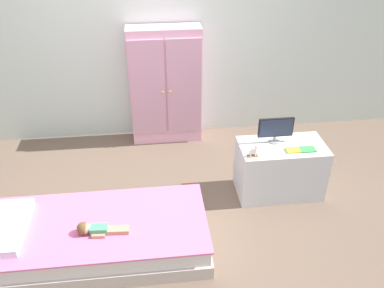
{
  "coord_description": "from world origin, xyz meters",
  "views": [
    {
      "loc": [
        -0.01,
        -2.71,
        2.47
      ],
      "look_at": [
        0.34,
        0.3,
        0.58
      ],
      "focal_mm": 37.9,
      "sensor_mm": 36.0,
      "label": 1
    }
  ],
  "objects_px": {
    "rocking_horse_toy": "(254,151)",
    "book_yellow": "(293,150)",
    "bed": "(98,236)",
    "tv_monitor": "(276,128)",
    "doll": "(93,229)",
    "tv_stand": "(280,169)",
    "wardrobe": "(166,86)",
    "book_green": "(307,149)"
  },
  "relations": [
    {
      "from": "rocking_horse_toy",
      "to": "book_yellow",
      "type": "height_order",
      "value": "rocking_horse_toy"
    },
    {
      "from": "bed",
      "to": "tv_monitor",
      "type": "distance_m",
      "value": 1.8
    },
    {
      "from": "book_yellow",
      "to": "doll",
      "type": "bearing_deg",
      "value": -161.58
    },
    {
      "from": "tv_stand",
      "to": "tv_monitor",
      "type": "height_order",
      "value": "tv_monitor"
    },
    {
      "from": "rocking_horse_toy",
      "to": "book_yellow",
      "type": "distance_m",
      "value": 0.37
    },
    {
      "from": "wardrobe",
      "to": "doll",
      "type": "bearing_deg",
      "value": -110.37
    },
    {
      "from": "tv_monitor",
      "to": "book_green",
      "type": "distance_m",
      "value": 0.33
    },
    {
      "from": "tv_monitor",
      "to": "book_yellow",
      "type": "height_order",
      "value": "tv_monitor"
    },
    {
      "from": "doll",
      "to": "book_green",
      "type": "height_order",
      "value": "book_green"
    },
    {
      "from": "rocking_horse_toy",
      "to": "book_green",
      "type": "relative_size",
      "value": 0.79
    },
    {
      "from": "bed",
      "to": "doll",
      "type": "height_order",
      "value": "doll"
    },
    {
      "from": "rocking_horse_toy",
      "to": "book_green",
      "type": "xyz_separation_m",
      "value": [
        0.5,
        0.04,
        -0.05
      ]
    },
    {
      "from": "bed",
      "to": "wardrobe",
      "type": "xyz_separation_m",
      "value": [
        0.66,
        1.69,
        0.52
      ]
    },
    {
      "from": "tv_monitor",
      "to": "book_green",
      "type": "height_order",
      "value": "tv_monitor"
    },
    {
      "from": "tv_stand",
      "to": "book_yellow",
      "type": "height_order",
      "value": "book_yellow"
    },
    {
      "from": "doll",
      "to": "tv_monitor",
      "type": "distance_m",
      "value": 1.8
    },
    {
      "from": "tv_stand",
      "to": "book_green",
      "type": "bearing_deg",
      "value": -26.7
    },
    {
      "from": "bed",
      "to": "wardrobe",
      "type": "relative_size",
      "value": 1.34
    },
    {
      "from": "rocking_horse_toy",
      "to": "book_green",
      "type": "bearing_deg",
      "value": 4.77
    },
    {
      "from": "tv_stand",
      "to": "book_yellow",
      "type": "distance_m",
      "value": 0.29
    },
    {
      "from": "bed",
      "to": "tv_stand",
      "type": "relative_size",
      "value": 2.23
    },
    {
      "from": "rocking_horse_toy",
      "to": "bed",
      "type": "bearing_deg",
      "value": -162.25
    },
    {
      "from": "rocking_horse_toy",
      "to": "book_yellow",
      "type": "relative_size",
      "value": 0.94
    },
    {
      "from": "doll",
      "to": "book_green",
      "type": "bearing_deg",
      "value": 17.18
    },
    {
      "from": "wardrobe",
      "to": "book_yellow",
      "type": "relative_size",
      "value": 10.85
    },
    {
      "from": "bed",
      "to": "rocking_horse_toy",
      "type": "xyz_separation_m",
      "value": [
        1.34,
        0.43,
        0.43
      ]
    },
    {
      "from": "tv_stand",
      "to": "book_green",
      "type": "distance_m",
      "value": 0.34
    },
    {
      "from": "rocking_horse_toy",
      "to": "book_yellow",
      "type": "bearing_deg",
      "value": 6.48
    },
    {
      "from": "doll",
      "to": "tv_monitor",
      "type": "height_order",
      "value": "tv_monitor"
    },
    {
      "from": "book_yellow",
      "to": "book_green",
      "type": "relative_size",
      "value": 0.84
    },
    {
      "from": "tv_monitor",
      "to": "book_yellow",
      "type": "bearing_deg",
      "value": -54.63
    },
    {
      "from": "wardrobe",
      "to": "book_yellow",
      "type": "xyz_separation_m",
      "value": [
        1.05,
        -1.22,
        -0.13
      ]
    },
    {
      "from": "wardrobe",
      "to": "rocking_horse_toy",
      "type": "height_order",
      "value": "wardrobe"
    },
    {
      "from": "bed",
      "to": "book_green",
      "type": "relative_size",
      "value": 12.24
    },
    {
      "from": "bed",
      "to": "wardrobe",
      "type": "bearing_deg",
      "value": 68.66
    },
    {
      "from": "doll",
      "to": "book_yellow",
      "type": "relative_size",
      "value": 3.25
    },
    {
      "from": "doll",
      "to": "book_green",
      "type": "xyz_separation_m",
      "value": [
        1.85,
        0.57,
        0.21
      ]
    },
    {
      "from": "doll",
      "to": "tv_monitor",
      "type": "xyz_separation_m",
      "value": [
        1.6,
        0.74,
        0.35
      ]
    },
    {
      "from": "tv_monitor",
      "to": "book_green",
      "type": "bearing_deg",
      "value": -33.79
    },
    {
      "from": "book_yellow",
      "to": "wardrobe",
      "type": "bearing_deg",
      "value": 130.81
    },
    {
      "from": "wardrobe",
      "to": "tv_stand",
      "type": "distance_m",
      "value": 1.55
    },
    {
      "from": "wardrobe",
      "to": "tv_monitor",
      "type": "relative_size",
      "value": 4.06
    }
  ]
}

